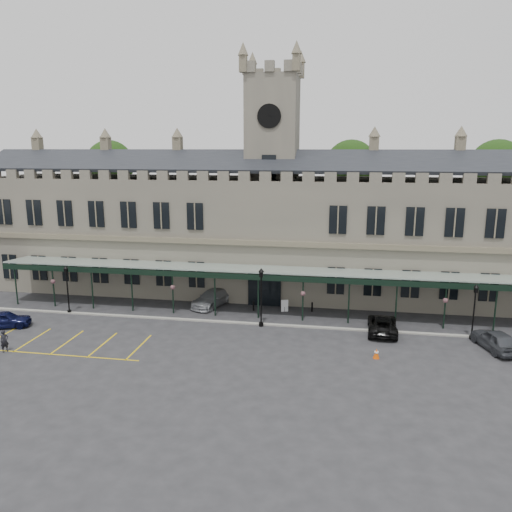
% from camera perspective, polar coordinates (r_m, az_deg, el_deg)
% --- Properties ---
extents(ground, '(140.00, 140.00, 0.00)m').
position_cam_1_polar(ground, '(38.86, -1.51, -10.57)').
color(ground, '#262628').
extents(station_building, '(60.00, 10.36, 17.30)m').
position_cam_1_polar(station_building, '(52.21, 1.83, 2.80)').
color(station_building, '#5D594E').
rests_on(station_building, ground).
extents(clock_tower, '(5.60, 5.60, 24.80)m').
position_cam_1_polar(clock_tower, '(51.61, 1.89, 10.10)').
color(clock_tower, '#5D594E').
rests_on(clock_tower, ground).
extents(canopy, '(50.00, 4.10, 4.30)m').
position_cam_1_polar(canopy, '(44.97, 0.31, -4.09)').
color(canopy, '#8C9E93').
rests_on(canopy, ground).
extents(kerb, '(60.00, 0.40, 0.12)m').
position_cam_1_polar(kerb, '(43.87, -0.11, -7.74)').
color(kerb, gray).
rests_on(kerb, ground).
extents(parking_markings, '(16.00, 6.00, 0.01)m').
position_cam_1_polar(parking_markings, '(42.41, -21.10, -9.42)').
color(parking_markings, gold).
rests_on(parking_markings, ground).
extents(tree_behind_left, '(6.00, 6.00, 16.00)m').
position_cam_1_polar(tree_behind_left, '(66.77, -16.34, 9.88)').
color(tree_behind_left, '#332314').
rests_on(tree_behind_left, ground).
extents(tree_behind_mid, '(6.00, 6.00, 16.00)m').
position_cam_1_polar(tree_behind_mid, '(60.15, 10.77, 9.93)').
color(tree_behind_mid, '#332314').
rests_on(tree_behind_mid, ground).
extents(tree_behind_right, '(6.00, 6.00, 16.00)m').
position_cam_1_polar(tree_behind_right, '(62.50, 25.78, 9.02)').
color(tree_behind_right, '#332314').
rests_on(tree_behind_right, ground).
extents(lamp_post_left, '(0.43, 0.43, 4.59)m').
position_cam_1_polar(lamp_post_left, '(49.06, -20.77, -3.12)').
color(lamp_post_left, black).
rests_on(lamp_post_left, ground).
extents(lamp_post_mid, '(0.49, 0.49, 5.18)m').
position_cam_1_polar(lamp_post_mid, '(42.49, 0.60, -4.13)').
color(lamp_post_mid, black).
rests_on(lamp_post_mid, ground).
extents(lamp_post_right, '(0.44, 0.44, 4.61)m').
position_cam_1_polar(lamp_post_right, '(43.39, 23.68, -5.32)').
color(lamp_post_right, black).
rests_on(lamp_post_right, ground).
extents(traffic_cone, '(0.47, 0.47, 0.74)m').
position_cam_1_polar(traffic_cone, '(38.16, 13.59, -10.78)').
color(traffic_cone, '#DA4B06').
rests_on(traffic_cone, ground).
extents(sign_board, '(0.65, 0.23, 1.14)m').
position_cam_1_polar(sign_board, '(47.06, 3.30, -5.71)').
color(sign_board, black).
rests_on(sign_board, ground).
extents(bollard_left, '(0.17, 0.17, 0.94)m').
position_cam_1_polar(bollard_left, '(47.31, -0.28, -5.70)').
color(bollard_left, black).
rests_on(bollard_left, ground).
extents(bollard_right, '(0.16, 0.16, 0.90)m').
position_cam_1_polar(bollard_right, '(47.28, 6.42, -5.81)').
color(bollard_right, black).
rests_on(bollard_right, ground).
extents(car_left_a, '(4.57, 3.14, 1.44)m').
position_cam_1_polar(car_left_a, '(48.01, -26.81, -6.49)').
color(car_left_a, black).
rests_on(car_left_a, ground).
extents(car_taxi, '(3.77, 5.69, 1.53)m').
position_cam_1_polar(car_taxi, '(48.83, -5.02, -4.80)').
color(car_taxi, '#9C9FA4').
rests_on(car_taxi, ground).
extents(car_van, '(2.55, 5.16, 1.41)m').
position_cam_1_polar(car_van, '(43.15, 14.25, -7.58)').
color(car_van, black).
rests_on(car_van, ground).
extents(car_right_a, '(3.10, 4.98, 1.58)m').
position_cam_1_polar(car_right_a, '(42.53, 25.71, -8.63)').
color(car_right_a, '#3C3F44').
rests_on(car_right_a, ground).
extents(person_a, '(0.66, 0.74, 1.70)m').
position_cam_1_polar(person_a, '(42.50, -26.81, -8.67)').
color(person_a, black).
rests_on(person_a, ground).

